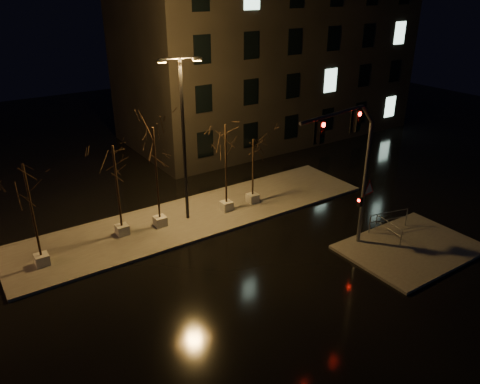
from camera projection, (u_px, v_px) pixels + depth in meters
ground at (257, 262)px, 23.53m from camera, size 90.00×90.00×0.00m
median at (198, 216)px, 28.05m from camera, size 22.00×5.00×0.15m
sidewalk_corner at (411, 248)px, 24.66m from camera, size 7.00×5.00×0.15m
building at (268, 49)px, 41.21m from camera, size 25.00×12.00×15.00m
tree_0 at (27, 188)px, 21.40m from camera, size 1.80×1.80×5.45m
tree_1 at (115, 167)px, 24.23m from camera, size 1.80×1.80×5.27m
tree_2 at (155, 151)px, 24.95m from camera, size 1.80×1.80×5.96m
tree_3 at (226, 145)px, 26.91m from camera, size 1.80×1.80×5.53m
tree_4 at (253, 154)px, 28.32m from camera, size 1.80×1.80×4.27m
traffic_signal_mast at (354, 159)px, 22.38m from camera, size 6.17×0.96×7.59m
streetlight_main at (183, 131)px, 25.48m from camera, size 2.29×0.82×9.24m
guard_rail_a at (389, 218)px, 26.12m from camera, size 2.44×0.63×1.08m
guard_rail_b at (389, 228)px, 25.28m from camera, size 0.34×1.97×0.94m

